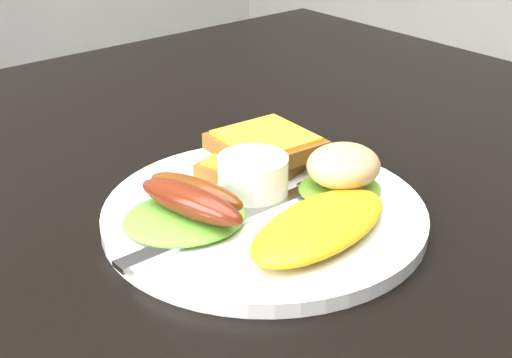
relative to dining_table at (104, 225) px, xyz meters
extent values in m
cube|color=black|center=(0.00, 0.00, 0.00)|extent=(1.20, 0.80, 0.04)
imported|color=navy|center=(0.27, 0.74, 0.01)|extent=(0.61, 0.50, 1.47)
cylinder|color=white|center=(0.08, -0.11, 0.03)|extent=(0.25, 0.25, 0.01)
ellipsoid|color=#3A8919|center=(0.02, -0.09, 0.04)|extent=(0.11, 0.10, 0.01)
ellipsoid|color=#469F22|center=(0.14, -0.13, 0.04)|extent=(0.08, 0.08, 0.01)
ellipsoid|color=gold|center=(0.08, -0.17, 0.04)|extent=(0.14, 0.08, 0.02)
ellipsoid|color=maroon|center=(0.02, -0.09, 0.05)|extent=(0.04, 0.10, 0.02)
ellipsoid|color=#6C2F0A|center=(0.04, -0.08, 0.05)|extent=(0.04, 0.09, 0.02)
cylinder|color=white|center=(0.09, -0.09, 0.05)|extent=(0.07, 0.07, 0.03)
cube|color=brown|center=(0.11, -0.05, 0.04)|extent=(0.08, 0.08, 0.01)
cube|color=brown|center=(0.13, -0.05, 0.05)|extent=(0.08, 0.08, 0.01)
ellipsoid|color=beige|center=(0.15, -0.13, 0.06)|extent=(0.06, 0.06, 0.03)
cube|color=#ADAFB7|center=(0.04, -0.11, 0.03)|extent=(0.17, 0.01, 0.00)
camera|label=1|loc=(-0.23, -0.47, 0.29)|focal=50.00mm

